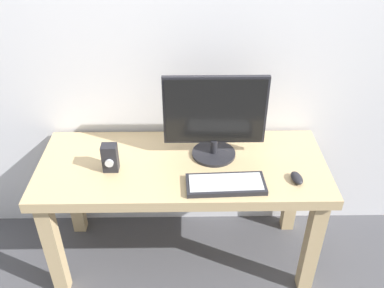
% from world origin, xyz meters
% --- Properties ---
extents(ground_plane, '(6.00, 6.00, 0.00)m').
position_xyz_m(ground_plane, '(0.00, 0.00, 0.00)').
color(ground_plane, '#4C4C51').
extents(desk, '(1.50, 0.61, 0.70)m').
position_xyz_m(desk, '(0.00, 0.00, 0.60)').
color(desk, tan).
rests_on(desk, ground_plane).
extents(monitor, '(0.52, 0.23, 0.45)m').
position_xyz_m(monitor, '(0.17, 0.08, 0.93)').
color(monitor, '#232328').
rests_on(monitor, desk).
extents(keyboard_primary, '(0.39, 0.17, 0.03)m').
position_xyz_m(keyboard_primary, '(0.21, -0.19, 0.72)').
color(keyboard_primary, '#232328').
rests_on(keyboard_primary, desk).
extents(mouse, '(0.07, 0.10, 0.04)m').
position_xyz_m(mouse, '(0.56, -0.15, 0.72)').
color(mouse, '#232328').
rests_on(mouse, desk).
extents(audio_controller, '(0.08, 0.07, 0.15)m').
position_xyz_m(audio_controller, '(-0.36, -0.05, 0.78)').
color(audio_controller, '#232328').
rests_on(audio_controller, desk).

